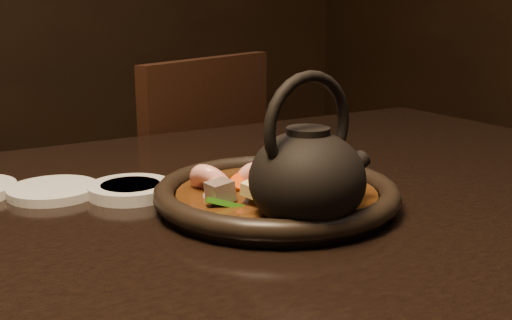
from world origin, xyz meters
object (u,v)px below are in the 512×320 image
table (146,293)px  chair (171,230)px  plate (276,195)px  teapot (308,174)px

table → chair: 0.77m
plate → teapot: bearing=-100.9°
chair → teapot: bearing=52.5°
chair → teapot: teapot is taller
teapot → plate: bearing=71.8°
table → chair: (0.31, 0.67, -0.20)m
plate → teapot: 0.10m
table → chair: chair is taller
chair → plate: bearing=52.4°
table → teapot: size_ratio=9.70×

